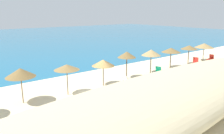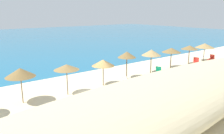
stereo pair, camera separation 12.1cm
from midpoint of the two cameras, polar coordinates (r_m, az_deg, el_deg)
ground_plane at (r=20.56m, az=-3.69°, el=-5.75°), size 160.00×160.00×0.00m
dune_ridge at (r=14.60m, az=12.24°, el=-8.51°), size 39.57×9.42×2.82m
beach_umbrella_3 at (r=18.28m, az=-22.02°, el=-1.29°), size 2.23×2.23×2.78m
beach_umbrella_4 at (r=19.04m, az=-11.25°, el=-0.04°), size 2.12×2.12×2.64m
beach_umbrella_5 at (r=21.10m, az=-2.10°, el=1.07°), size 2.14×2.14×2.53m
beach_umbrella_6 at (r=23.40m, az=3.92°, el=3.13°), size 1.92×1.92×2.87m
beach_umbrella_7 at (r=25.79m, az=10.06°, el=3.60°), size 2.19×2.19×2.74m
beach_umbrella_8 at (r=28.77m, az=14.91°, el=4.14°), size 2.33×2.33×2.56m
beach_umbrella_9 at (r=31.46m, az=19.13°, el=4.70°), size 2.16×2.16×2.57m
beach_umbrella_10 at (r=34.42m, az=22.50°, el=5.03°), size 2.61×2.61×2.55m
lounge_chair_0 at (r=34.78m, az=23.85°, el=1.97°), size 1.47×0.87×0.98m
lounge_chair_1 at (r=20.94m, az=2.66°, el=-3.98°), size 1.33×0.63×1.08m
lounge_chair_3 at (r=25.17m, az=11.55°, el=-1.35°), size 1.53×1.19×1.00m
lounge_chair_4 at (r=30.85m, az=20.32°, el=0.99°), size 1.49×0.98×1.16m
beach_ball at (r=28.45m, az=20.62°, el=-0.66°), size 0.40×0.40×0.40m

